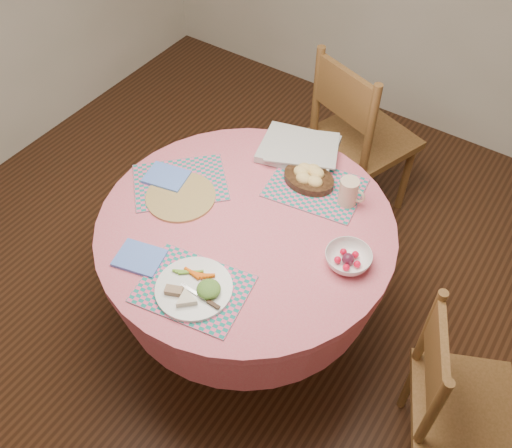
% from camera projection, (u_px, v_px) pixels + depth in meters
% --- Properties ---
extents(ground, '(4.00, 4.00, 0.00)m').
position_uv_depth(ground, '(248.00, 322.00, 2.90)').
color(ground, '#331C0F').
rests_on(ground, ground).
extents(dining_table, '(1.24, 1.24, 0.75)m').
position_uv_depth(dining_table, '(247.00, 253.00, 2.48)').
color(dining_table, '#D86575').
rests_on(dining_table, ground).
extents(chair_right, '(0.53, 0.53, 0.88)m').
position_uv_depth(chair_right, '(453.00, 398.00, 2.14)').
color(chair_right, brown).
rests_on(chair_right, ground).
extents(chair_back, '(0.60, 0.58, 1.02)m').
position_uv_depth(chair_back, '(358.00, 136.00, 3.05)').
color(chair_back, brown).
rests_on(chair_back, ground).
extents(placemat_front, '(0.45, 0.36, 0.01)m').
position_uv_depth(placemat_front, '(193.00, 289.00, 2.12)').
color(placemat_front, '#167C71').
rests_on(placemat_front, dining_table).
extents(placemat_left, '(0.49, 0.50, 0.01)m').
position_uv_depth(placemat_left, '(180.00, 182.00, 2.50)').
color(placemat_left, '#167C71').
rests_on(placemat_left, dining_table).
extents(placemat_back, '(0.44, 0.36, 0.01)m').
position_uv_depth(placemat_back, '(315.00, 188.00, 2.47)').
color(placemat_back, '#167C71').
rests_on(placemat_back, dining_table).
extents(wicker_trivet, '(0.30, 0.30, 0.01)m').
position_uv_depth(wicker_trivet, '(181.00, 197.00, 2.43)').
color(wicker_trivet, '#9F7945').
rests_on(wicker_trivet, dining_table).
extents(napkin_near, '(0.21, 0.18, 0.01)m').
position_uv_depth(napkin_near, '(140.00, 258.00, 2.21)').
color(napkin_near, '#567CDD').
rests_on(napkin_near, dining_table).
extents(napkin_far, '(0.21, 0.17, 0.01)m').
position_uv_depth(napkin_far, '(167.00, 177.00, 2.51)').
color(napkin_far, '#567CDD').
rests_on(napkin_far, placemat_left).
extents(dinner_plate, '(0.29, 0.29, 0.05)m').
position_uv_depth(dinner_plate, '(194.00, 289.00, 2.10)').
color(dinner_plate, white).
rests_on(dinner_plate, placemat_front).
extents(bread_bowl, '(0.23, 0.23, 0.08)m').
position_uv_depth(bread_bowl, '(309.00, 176.00, 2.47)').
color(bread_bowl, black).
rests_on(bread_bowl, placemat_back).
extents(latte_mug, '(0.12, 0.08, 0.12)m').
position_uv_depth(latte_mug, '(349.00, 192.00, 2.37)').
color(latte_mug, beige).
rests_on(latte_mug, placemat_back).
extents(fruit_bowl, '(0.20, 0.20, 0.06)m').
position_uv_depth(fruit_bowl, '(348.00, 259.00, 2.18)').
color(fruit_bowl, white).
rests_on(fruit_bowl, dining_table).
extents(newspaper_stack, '(0.42, 0.36, 0.04)m').
position_uv_depth(newspaper_stack, '(299.00, 149.00, 2.61)').
color(newspaper_stack, silver).
rests_on(newspaper_stack, dining_table).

